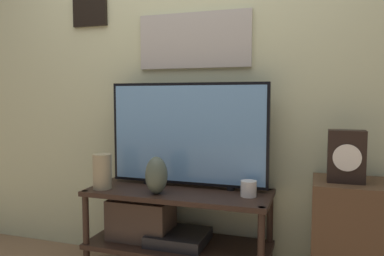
% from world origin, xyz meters
% --- Properties ---
extents(wall_back, '(6.40, 0.08, 2.70)m').
position_xyz_m(wall_back, '(-0.01, 0.55, 1.36)').
color(wall_back, beige).
rests_on(wall_back, ground_plane).
extents(media_console, '(1.15, 0.46, 0.57)m').
position_xyz_m(media_console, '(-0.10, 0.27, 0.36)').
color(media_console, black).
rests_on(media_console, ground_plane).
extents(television, '(1.04, 0.05, 0.67)m').
position_xyz_m(television, '(0.02, 0.37, 0.91)').
color(television, black).
rests_on(television, media_console).
extents(vase_tall_ceramic, '(0.12, 0.12, 0.22)m').
position_xyz_m(vase_tall_ceramic, '(-0.47, 0.16, 0.68)').
color(vase_tall_ceramic, tan).
rests_on(vase_tall_ceramic, media_console).
extents(vase_urn_stoneware, '(0.13, 0.13, 0.23)m').
position_xyz_m(vase_urn_stoneware, '(-0.10, 0.15, 0.68)').
color(vase_urn_stoneware, '#4C5647').
rests_on(vase_urn_stoneware, media_console).
extents(candle_jar, '(0.09, 0.09, 0.09)m').
position_xyz_m(candle_jar, '(0.44, 0.26, 0.62)').
color(candle_jar, silver).
rests_on(candle_jar, media_console).
extents(side_table, '(0.43, 0.38, 0.69)m').
position_xyz_m(side_table, '(1.01, 0.31, 0.34)').
color(side_table, '#513823').
rests_on(side_table, ground_plane).
extents(mantel_clock, '(0.19, 0.11, 0.28)m').
position_xyz_m(mantel_clock, '(0.97, 0.28, 0.83)').
color(mantel_clock, black).
rests_on(mantel_clock, side_table).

